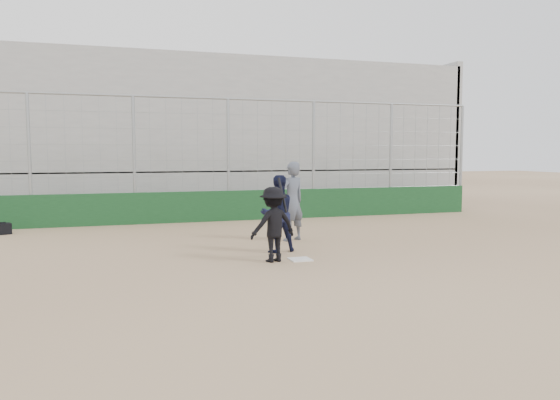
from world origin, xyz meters
name	(u,v)px	position (x,y,z in m)	size (l,w,h in m)	color
ground	(300,260)	(0.00, 0.00, 0.00)	(90.00, 90.00, 0.00)	#846647
home_plate	(300,259)	(0.00, 0.00, 0.01)	(0.44, 0.44, 0.02)	white
backstop	(229,192)	(0.00, 7.00, 0.96)	(18.10, 0.25, 4.04)	#123A1A
bleachers	(203,136)	(0.00, 11.95, 2.92)	(20.25, 6.70, 6.98)	gray
batter_at_plate	(273,224)	(-0.59, 0.02, 0.78)	(1.10, 0.83, 1.73)	black
catcher_crouched	(278,227)	(-0.18, 0.98, 0.59)	(0.97, 0.82, 1.18)	black
umpire	(292,205)	(0.66, 2.46, 0.91)	(0.74, 0.48, 1.82)	#4D5462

